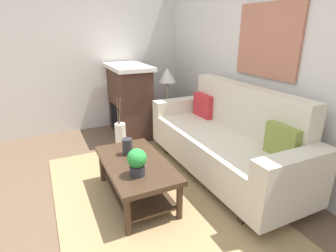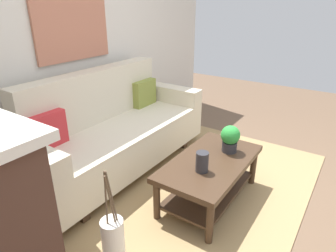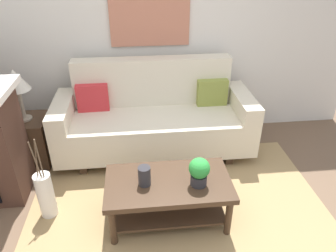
{
  "view_description": "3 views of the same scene",
  "coord_description": "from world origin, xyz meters",
  "px_view_note": "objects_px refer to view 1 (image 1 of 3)",
  "views": [
    {
      "loc": [
        2.23,
        -0.41,
        1.71
      ],
      "look_at": [
        -0.34,
        0.82,
        0.66
      ],
      "focal_mm": 28.75,
      "sensor_mm": 36.0,
      "label": 1
    },
    {
      "loc": [
        -2.23,
        -0.62,
        1.75
      ],
      "look_at": [
        0.1,
        0.95,
        0.55
      ],
      "focal_mm": 31.34,
      "sensor_mm": 36.0,
      "label": 2
    },
    {
      "loc": [
        -0.34,
        -1.81,
        2.23
      ],
      "look_at": [
        -0.03,
        1.08,
        0.56
      ],
      "focal_mm": 34.2,
      "sensor_mm": 36.0,
      "label": 3
    }
  ],
  "objects_px": {
    "side_table": "(167,120)",
    "floor_vase": "(121,139)",
    "potted_plant_tabletop": "(137,161)",
    "fireplace": "(129,100)",
    "coffee_table": "(136,172)",
    "couch": "(226,141)",
    "tabletop_vase": "(127,147)",
    "table_lamp": "(167,76)",
    "framed_painting": "(267,41)",
    "throw_pillow_olive": "(283,141)",
    "throw_pillow_crimson": "(204,105)"
  },
  "relations": [
    {
      "from": "side_table",
      "to": "floor_vase",
      "type": "xyz_separation_m",
      "value": [
        0.36,
        -0.89,
        -0.05
      ]
    },
    {
      "from": "potted_plant_tabletop",
      "to": "fireplace",
      "type": "relative_size",
      "value": 0.23
    },
    {
      "from": "coffee_table",
      "to": "couch",
      "type": "bearing_deg",
      "value": 91.94
    },
    {
      "from": "couch",
      "to": "tabletop_vase",
      "type": "xyz_separation_m",
      "value": [
        -0.17,
        -1.17,
        0.09
      ]
    },
    {
      "from": "potted_plant_tabletop",
      "to": "side_table",
      "type": "xyz_separation_m",
      "value": [
        -1.72,
        1.12,
        -0.29
      ]
    },
    {
      "from": "potted_plant_tabletop",
      "to": "table_lamp",
      "type": "bearing_deg",
      "value": 146.97
    },
    {
      "from": "tabletop_vase",
      "to": "framed_painting",
      "type": "relative_size",
      "value": 0.19
    },
    {
      "from": "couch",
      "to": "throw_pillow_olive",
      "type": "relative_size",
      "value": 6.25
    },
    {
      "from": "table_lamp",
      "to": "tabletop_vase",
      "type": "bearing_deg",
      "value": -40.26
    },
    {
      "from": "side_table",
      "to": "framed_painting",
      "type": "relative_size",
      "value": 0.61
    },
    {
      "from": "throw_pillow_crimson",
      "to": "potted_plant_tabletop",
      "type": "relative_size",
      "value": 1.37
    },
    {
      "from": "side_table",
      "to": "couch",
      "type": "bearing_deg",
      "value": 4.27
    },
    {
      "from": "tabletop_vase",
      "to": "floor_vase",
      "type": "bearing_deg",
      "value": 169.24
    },
    {
      "from": "side_table",
      "to": "potted_plant_tabletop",
      "type": "bearing_deg",
      "value": -33.03
    },
    {
      "from": "throw_pillow_crimson",
      "to": "fireplace",
      "type": "bearing_deg",
      "value": -145.29
    },
    {
      "from": "couch",
      "to": "table_lamp",
      "type": "distance_m",
      "value": 1.54
    },
    {
      "from": "potted_plant_tabletop",
      "to": "table_lamp",
      "type": "relative_size",
      "value": 0.46
    },
    {
      "from": "throw_pillow_crimson",
      "to": "side_table",
      "type": "distance_m",
      "value": 0.86
    },
    {
      "from": "throw_pillow_crimson",
      "to": "throw_pillow_olive",
      "type": "distance_m",
      "value": 1.41
    },
    {
      "from": "potted_plant_tabletop",
      "to": "table_lamp",
      "type": "xyz_separation_m",
      "value": [
        -1.72,
        1.12,
        0.42
      ]
    },
    {
      "from": "throw_pillow_olive",
      "to": "potted_plant_tabletop",
      "type": "bearing_deg",
      "value": -106.97
    },
    {
      "from": "floor_vase",
      "to": "framed_painting",
      "type": "height_order",
      "value": "framed_painting"
    },
    {
      "from": "coffee_table",
      "to": "floor_vase",
      "type": "height_order",
      "value": "floor_vase"
    },
    {
      "from": "side_table",
      "to": "framed_painting",
      "type": "height_order",
      "value": "framed_painting"
    },
    {
      "from": "framed_painting",
      "to": "fireplace",
      "type": "bearing_deg",
      "value": -148.57
    },
    {
      "from": "side_table",
      "to": "throw_pillow_olive",
      "type": "bearing_deg",
      "value": 6.22
    },
    {
      "from": "throw_pillow_olive",
      "to": "framed_painting",
      "type": "bearing_deg",
      "value": 154.11
    },
    {
      "from": "throw_pillow_olive",
      "to": "potted_plant_tabletop",
      "type": "distance_m",
      "value": 1.41
    },
    {
      "from": "throw_pillow_olive",
      "to": "fireplace",
      "type": "bearing_deg",
      "value": -163.21
    },
    {
      "from": "couch",
      "to": "throw_pillow_olive",
      "type": "height_order",
      "value": "couch"
    },
    {
      "from": "tabletop_vase",
      "to": "floor_vase",
      "type": "height_order",
      "value": "tabletop_vase"
    },
    {
      "from": "table_lamp",
      "to": "throw_pillow_crimson",
      "type": "bearing_deg",
      "value": 17.8
    },
    {
      "from": "table_lamp",
      "to": "potted_plant_tabletop",
      "type": "bearing_deg",
      "value": -33.03
    },
    {
      "from": "table_lamp",
      "to": "framed_painting",
      "type": "distance_m",
      "value": 1.64
    },
    {
      "from": "fireplace",
      "to": "framed_painting",
      "type": "relative_size",
      "value": 1.26
    },
    {
      "from": "throw_pillow_crimson",
      "to": "coffee_table",
      "type": "distance_m",
      "value": 1.52
    },
    {
      "from": "table_lamp",
      "to": "floor_vase",
      "type": "bearing_deg",
      "value": -68.2
    },
    {
      "from": "tabletop_vase",
      "to": "side_table",
      "type": "height_order",
      "value": "tabletop_vase"
    },
    {
      "from": "throw_pillow_olive",
      "to": "coffee_table",
      "type": "height_order",
      "value": "throw_pillow_olive"
    },
    {
      "from": "coffee_table",
      "to": "side_table",
      "type": "bearing_deg",
      "value": 144.4
    },
    {
      "from": "tabletop_vase",
      "to": "fireplace",
      "type": "xyz_separation_m",
      "value": [
        -1.62,
        0.55,
        0.07
      ]
    },
    {
      "from": "throw_pillow_olive",
      "to": "side_table",
      "type": "relative_size",
      "value": 0.64
    },
    {
      "from": "throw_pillow_olive",
      "to": "coffee_table",
      "type": "bearing_deg",
      "value": -117.41
    },
    {
      "from": "fireplace",
      "to": "floor_vase",
      "type": "distance_m",
      "value": 0.89
    },
    {
      "from": "coffee_table",
      "to": "framed_painting",
      "type": "height_order",
      "value": "framed_painting"
    },
    {
      "from": "tabletop_vase",
      "to": "table_lamp",
      "type": "xyz_separation_m",
      "value": [
        -1.26,
        1.06,
        0.48
      ]
    },
    {
      "from": "coffee_table",
      "to": "framed_painting",
      "type": "bearing_deg",
      "value": 91.38
    },
    {
      "from": "table_lamp",
      "to": "side_table",
      "type": "bearing_deg",
      "value": -90.0
    },
    {
      "from": "couch",
      "to": "side_table",
      "type": "bearing_deg",
      "value": -175.73
    },
    {
      "from": "coffee_table",
      "to": "tabletop_vase",
      "type": "xyz_separation_m",
      "value": [
        -0.21,
        -0.02,
        0.2
      ]
    }
  ]
}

